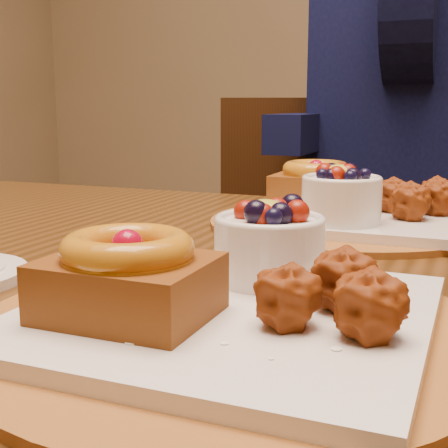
{
  "coord_description": "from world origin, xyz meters",
  "views": [
    {
      "loc": [
        0.28,
        -0.75,
        0.92
      ],
      "look_at": [
        0.09,
        -0.3,
        0.83
      ],
      "focal_mm": 50.0,
      "sensor_mm": 36.0,
      "label": 1
    }
  ],
  "objects": [
    {
      "name": "dining_table",
      "position": [
        0.12,
        -0.13,
        0.68
      ],
      "size": [
        1.6,
        0.9,
        0.76
      ],
      "color": "#331D09",
      "rests_on": "ground"
    },
    {
      "name": "place_setting_far",
      "position": [
        0.11,
        0.09,
        0.78
      ],
      "size": [
        0.38,
        0.38,
        0.09
      ],
      "color": "#633312",
      "rests_on": "dining_table"
    },
    {
      "name": "place_setting_near",
      "position": [
        0.12,
        -0.34,
        0.78
      ],
      "size": [
        0.38,
        0.38,
        0.09
      ],
      "color": "#633312",
      "rests_on": "dining_table"
    },
    {
      "name": "diner",
      "position": [
        0.12,
        0.83,
        0.99
      ],
      "size": [
        0.57,
        0.54,
        0.93
      ],
      "rotation": [
        0.0,
        0.0,
        -0.28
      ],
      "color": "black",
      "rests_on": "ground"
    },
    {
      "name": "chair_far",
      "position": [
        -0.11,
        0.74,
        0.52
      ],
      "size": [
        0.56,
        0.56,
        0.94
      ],
      "rotation": [
        0.0,
        0.0,
        0.29
      ],
      "color": "black",
      "rests_on": "ground"
    }
  ]
}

